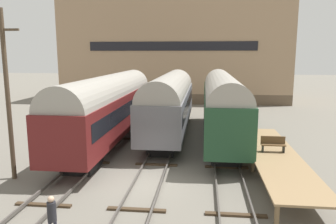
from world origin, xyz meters
TOP-DOWN VIEW (x-y plane):
  - ground_plane at (0.00, 0.00)m, footprint 200.00×200.00m
  - track_left at (-4.27, 0.00)m, footprint 2.60×60.00m
  - track_middle at (0.00, 0.00)m, footprint 2.60×60.00m
  - track_right at (4.27, 0.00)m, footprint 2.60×60.00m
  - train_car_grey at (0.00, 11.13)m, footprint 3.12×16.57m
  - train_car_maroon at (-4.27, 7.74)m, footprint 3.04×18.10m
  - train_car_green at (4.27, 9.76)m, footprint 2.84×17.46m
  - station_platform at (6.94, 2.56)m, footprint 2.69×13.20m
  - bench at (6.93, 3.05)m, footprint 1.40×0.40m
  - person_worker at (-2.48, -5.76)m, footprint 0.32×0.32m
  - utility_pole at (-7.46, -0.00)m, footprint 1.80×0.24m
  - warehouse_building at (-1.57, 35.24)m, footprint 32.20×13.90m

SIDE VIEW (x-z plane):
  - ground_plane at x=0.00m, z-range 0.00..0.00m
  - track_left at x=-4.27m, z-range 0.01..0.27m
  - track_middle at x=0.00m, z-range 0.01..0.27m
  - track_right at x=4.27m, z-range 0.01..0.27m
  - station_platform at x=6.94m, z-range 0.46..1.55m
  - person_worker at x=-2.48m, z-range 0.19..1.99m
  - bench at x=6.93m, z-range 1.12..2.03m
  - train_car_grey at x=0.00m, z-range 0.33..5.50m
  - train_car_maroon at x=-4.27m, z-range 0.36..5.59m
  - train_car_green at x=4.27m, z-range 0.39..5.66m
  - utility_pole at x=-7.46m, z-range 0.16..9.23m
  - warehouse_building at x=-1.57m, z-range 0.00..14.29m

